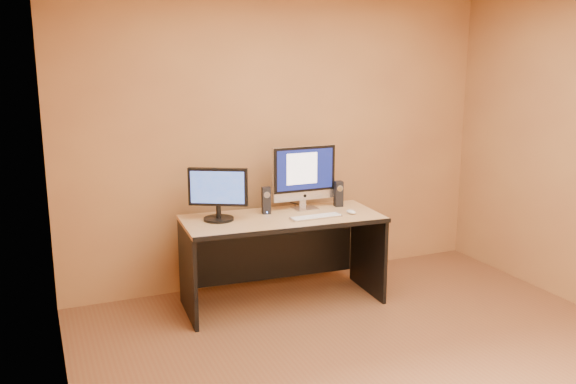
% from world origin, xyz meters
% --- Properties ---
extents(floor, '(4.00, 4.00, 0.00)m').
position_xyz_m(floor, '(0.00, 0.00, 0.00)').
color(floor, brown).
rests_on(floor, ground).
extents(walls, '(4.00, 4.00, 2.60)m').
position_xyz_m(walls, '(0.00, 0.00, 1.30)').
color(walls, '#A57742').
rests_on(walls, ground).
extents(desk, '(1.65, 0.80, 0.75)m').
position_xyz_m(desk, '(-0.25, 1.42, 0.37)').
color(desk, tan).
rests_on(desk, ground).
extents(imac, '(0.57, 0.21, 0.55)m').
position_xyz_m(imac, '(0.04, 1.59, 1.02)').
color(imac, '#B9B9BD').
rests_on(imac, desk).
extents(second_monitor, '(0.54, 0.44, 0.42)m').
position_xyz_m(second_monitor, '(-0.75, 1.53, 0.96)').
color(second_monitor, black).
rests_on(second_monitor, desk).
extents(speaker_left, '(0.08, 0.08, 0.22)m').
position_xyz_m(speaker_left, '(-0.33, 1.58, 0.86)').
color(speaker_left, black).
rests_on(speaker_left, desk).
extents(speaker_right, '(0.08, 0.08, 0.22)m').
position_xyz_m(speaker_right, '(0.34, 1.57, 0.86)').
color(speaker_right, black).
rests_on(speaker_right, desk).
extents(keyboard, '(0.44, 0.12, 0.02)m').
position_xyz_m(keyboard, '(-0.01, 1.28, 0.75)').
color(keyboard, '#B5B4B9').
rests_on(keyboard, desk).
extents(mouse, '(0.07, 0.11, 0.04)m').
position_xyz_m(mouse, '(0.32, 1.28, 0.76)').
color(mouse, silver).
rests_on(mouse, desk).
extents(cable_a, '(0.09, 0.21, 0.01)m').
position_xyz_m(cable_a, '(0.05, 1.73, 0.75)').
color(cable_a, black).
rests_on(cable_a, desk).
extents(cable_b, '(0.07, 0.17, 0.01)m').
position_xyz_m(cable_b, '(-0.01, 1.70, 0.75)').
color(cable_b, black).
rests_on(cable_b, desk).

